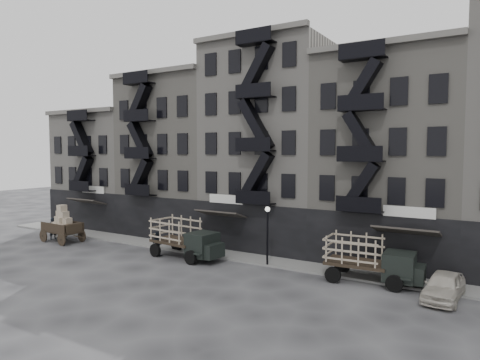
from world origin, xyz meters
The scene contains 14 objects.
ground centered at (0.00, 0.00, 0.00)m, with size 140.00×140.00×0.00m, color #38383A.
sidewalk centered at (0.00, 3.75, 0.07)m, with size 55.00×2.50×0.15m, color slate.
building_west centered at (-20.00, 9.83, 6.00)m, with size 10.00×11.35×13.20m.
building_midwest centered at (-10.00, 9.83, 7.50)m, with size 10.00×11.35×16.20m.
building_center centered at (0.00, 9.82, 8.50)m, with size 10.00×11.35×18.20m.
building_mideast centered at (10.00, 9.83, 7.50)m, with size 10.00×11.35×16.20m.
lamp_post centered at (3.00, 2.60, 2.78)m, with size 0.36×0.36×4.28m.
horse centered at (-18.50, 1.29, 0.72)m, with size 0.78×1.71×1.44m, color beige.
wagon centered at (-16.66, 0.20, 1.89)m, with size 4.03×2.34×3.31m.
stake_truck_west centered at (-3.49, 1.44, 1.73)m, with size 6.22×3.01×3.02m.
stake_truck_east centered at (10.21, 2.61, 1.67)m, with size 5.95×2.69×2.93m.
car_east centered at (14.47, 1.71, 0.76)m, with size 1.79×4.46×1.52m, color beige.
pedestrian_west centered at (-18.36, 0.51, 1.00)m, with size 0.73×0.48×1.99m, color black.
pedestrian_mid centered at (-5.80, 0.87, 0.94)m, with size 0.92×0.72×1.89m, color black.
Camera 1 is at (16.92, -23.89, 8.25)m, focal length 32.00 mm.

